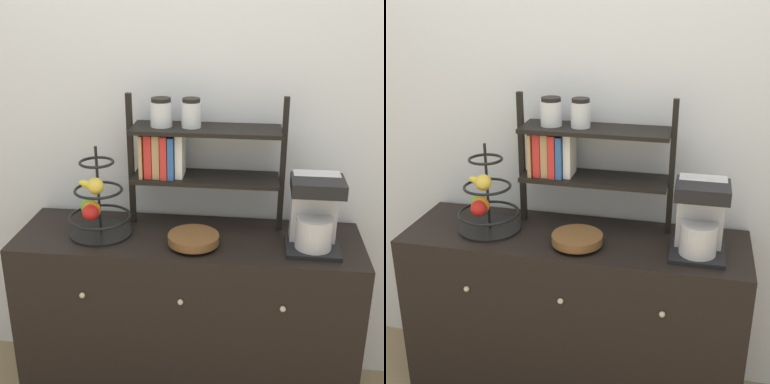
{
  "view_description": "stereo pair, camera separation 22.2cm",
  "coord_description": "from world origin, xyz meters",
  "views": [
    {
      "loc": [
        0.27,
        -1.83,
        1.83
      ],
      "look_at": [
        0.02,
        0.23,
        1.03
      ],
      "focal_mm": 50.0,
      "sensor_mm": 36.0,
      "label": 1
    },
    {
      "loc": [
        0.49,
        -1.79,
        1.83
      ],
      "look_at": [
        0.02,
        0.23,
        1.03
      ],
      "focal_mm": 50.0,
      "sensor_mm": 36.0,
      "label": 2
    }
  ],
  "objects": [
    {
      "name": "coffee_maker",
      "position": [
        0.52,
        0.19,
        0.97
      ],
      "size": [
        0.22,
        0.21,
        0.31
      ],
      "color": "black",
      "rests_on": "sideboard"
    },
    {
      "name": "wooden_bowl",
      "position": [
        0.04,
        0.14,
        0.85
      ],
      "size": [
        0.21,
        0.21,
        0.05
      ],
      "color": "brown",
      "rests_on": "sideboard"
    },
    {
      "name": "sideboard",
      "position": [
        0.0,
        0.23,
        0.41
      ],
      "size": [
        1.48,
        0.47,
        0.82
      ],
      "color": "black",
      "rests_on": "ground_plane"
    },
    {
      "name": "fruit_stand",
      "position": [
        -0.39,
        0.2,
        0.95
      ],
      "size": [
        0.27,
        0.27,
        0.39
      ],
      "color": "black",
      "rests_on": "sideboard"
    },
    {
      "name": "shelf_hutch",
      "position": [
        -0.03,
        0.36,
        1.18
      ],
      "size": [
        0.68,
        0.2,
        0.59
      ],
      "color": "black",
      "rests_on": "sideboard"
    },
    {
      "name": "wall_back",
      "position": [
        0.0,
        0.5,
        1.3
      ],
      "size": [
        7.0,
        0.05,
        2.6
      ],
      "primitive_type": "cube",
      "color": "silver",
      "rests_on": "ground_plane"
    }
  ]
}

